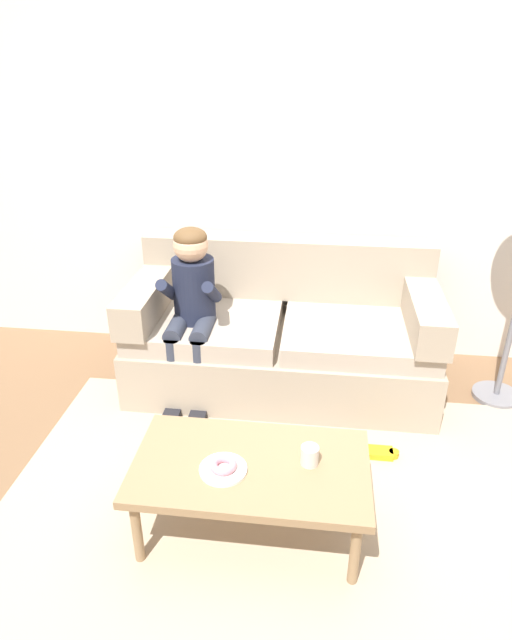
{
  "coord_description": "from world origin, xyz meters",
  "views": [
    {
      "loc": [
        0.08,
        -2.3,
        2.05
      ],
      "look_at": [
        -0.25,
        0.45,
        0.65
      ],
      "focal_mm": 30.53,
      "sensor_mm": 36.0,
      "label": 1
    }
  ],
  "objects_px": {
    "couch": "(282,337)",
    "toy_controller": "(378,453)",
    "coffee_table": "(251,470)",
    "person_child": "(191,299)",
    "donut": "(223,465)",
    "mug": "(310,455)"
  },
  "relations": [
    {
      "from": "person_child",
      "to": "toy_controller",
      "type": "relative_size",
      "value": 4.87
    },
    {
      "from": "coffee_table",
      "to": "donut",
      "type": "distance_m",
      "value": 0.15
    },
    {
      "from": "person_child",
      "to": "couch",
      "type": "bearing_deg",
      "value": 20.47
    },
    {
      "from": "coffee_table",
      "to": "person_child",
      "type": "relative_size",
      "value": 0.95
    },
    {
      "from": "donut",
      "to": "toy_controller",
      "type": "bearing_deg",
      "value": 40.63
    },
    {
      "from": "person_child",
      "to": "toy_controller",
      "type": "xyz_separation_m",
      "value": [
        1.14,
        -0.51,
        -0.65
      ]
    },
    {
      "from": "coffee_table",
      "to": "toy_controller",
      "type": "bearing_deg",
      "value": 42.55
    },
    {
      "from": "donut",
      "to": "person_child",
      "type": "bearing_deg",
      "value": 108.86
    },
    {
      "from": "toy_controller",
      "to": "donut",
      "type": "bearing_deg",
      "value": -111.79
    },
    {
      "from": "person_child",
      "to": "mug",
      "type": "height_order",
      "value": "person_child"
    },
    {
      "from": "couch",
      "to": "toy_controller",
      "type": "relative_size",
      "value": 8.56
    },
    {
      "from": "donut",
      "to": "toy_controller",
      "type": "xyz_separation_m",
      "value": [
        0.75,
        0.64,
        -0.4
      ]
    },
    {
      "from": "donut",
      "to": "couch",
      "type": "bearing_deg",
      "value": 83.71
    },
    {
      "from": "couch",
      "to": "person_child",
      "type": "xyz_separation_m",
      "value": [
        -0.55,
        -0.2,
        0.33
      ]
    },
    {
      "from": "coffee_table",
      "to": "toy_controller",
      "type": "relative_size",
      "value": 4.64
    },
    {
      "from": "couch",
      "to": "coffee_table",
      "type": "height_order",
      "value": "couch"
    },
    {
      "from": "coffee_table",
      "to": "toy_controller",
      "type": "distance_m",
      "value": 0.93
    },
    {
      "from": "couch",
      "to": "donut",
      "type": "xyz_separation_m",
      "value": [
        -0.15,
        -1.36,
        0.09
      ]
    },
    {
      "from": "person_child",
      "to": "donut",
      "type": "height_order",
      "value": "person_child"
    },
    {
      "from": "person_child",
      "to": "coffee_table",
      "type": "bearing_deg",
      "value": -65.18
    },
    {
      "from": "person_child",
      "to": "donut",
      "type": "bearing_deg",
      "value": -71.14
    },
    {
      "from": "couch",
      "to": "toy_controller",
      "type": "bearing_deg",
      "value": -50.16
    }
  ]
}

